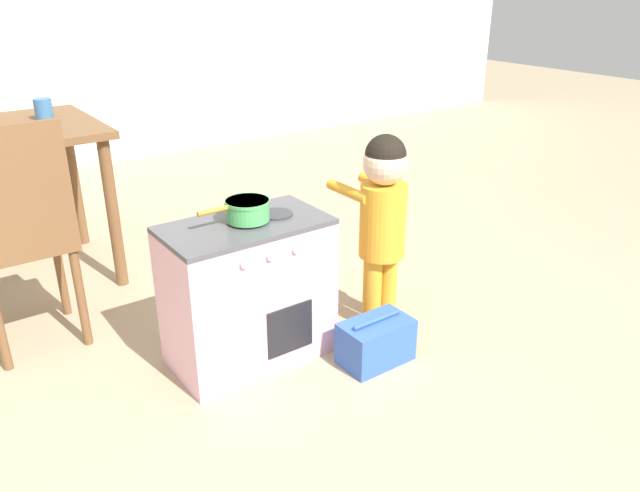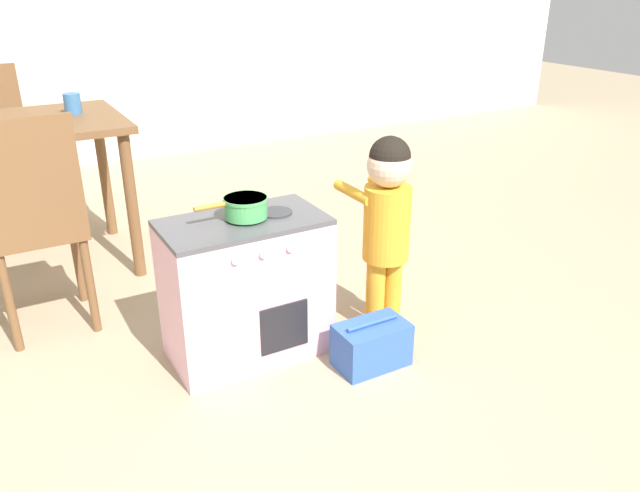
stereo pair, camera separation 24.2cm
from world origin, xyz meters
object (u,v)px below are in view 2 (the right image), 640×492
Objects in this scene: toy_basket at (372,345)px; toy_pot at (245,206)px; play_kitchen at (246,288)px; child_figure at (387,211)px; dining_chair_near at (36,223)px; cup_on_table at (73,104)px; dining_table at (22,147)px.

toy_pot is at bearing 138.79° from toy_basket.
play_kitchen is 2.20× the size of toy_pot.
play_kitchen reaches higher than toy_basket.
toy_pot is 0.33× the size of child_figure.
toy_basket is (0.36, -0.32, -0.53)m from toy_pot.
toy_basket is 1.41m from dining_chair_near.
child_figure is 8.37× the size of cup_on_table.
cup_on_table is (-0.92, 1.38, 0.28)m from child_figure.
cup_on_table is at bearing 123.81° from child_figure.
dining_table is 9.41× the size of cup_on_table.
child_figure reaches higher than dining_table.
play_kitchen is 0.88m from dining_chair_near.
dining_table is (-0.61, 1.23, 0.36)m from play_kitchen.
dining_table is (-0.62, 1.23, 0.02)m from toy_pot.
play_kitchen is at bearing -177.80° from toy_pot.
toy_pot is 1.34m from cup_on_table.
child_figure reaches higher than toy_basket.
dining_table is at bearing 131.89° from child_figure.
toy_pot reaches higher than toy_basket.
toy_basket is at bearing -65.72° from cup_on_table.
child_figure is at bearing -9.84° from toy_pot.
dining_table reaches higher than toy_basket.
play_kitchen is at bearing -74.90° from cup_on_table.
cup_on_table reaches higher than dining_table.
child_figure is at bearing -56.19° from cup_on_table.
child_figure is 0.89× the size of dining_table.
dining_chair_near is 9.36× the size of cup_on_table.
dining_chair_near reaches higher than child_figure.
dining_table reaches higher than play_kitchen.
cup_on_table reaches higher than play_kitchen.
toy_pot is at bearing -63.11° from dining_table.
play_kitchen is 0.64m from child_figure.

